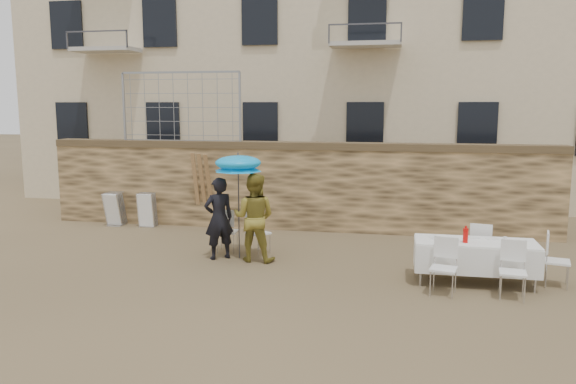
% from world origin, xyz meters
% --- Properties ---
extents(ground, '(80.00, 80.00, 0.00)m').
position_xyz_m(ground, '(0.00, 0.00, 0.00)').
color(ground, brown).
rests_on(ground, ground).
extents(stone_wall, '(13.00, 0.50, 2.20)m').
position_xyz_m(stone_wall, '(0.00, 5.00, 1.10)').
color(stone_wall, olive).
rests_on(stone_wall, ground).
extents(chain_link_fence, '(3.20, 0.06, 1.80)m').
position_xyz_m(chain_link_fence, '(-3.00, 5.00, 3.10)').
color(chain_link_fence, gray).
rests_on(chain_link_fence, stone_wall).
extents(man_suit, '(0.74, 0.70, 1.71)m').
position_xyz_m(man_suit, '(-1.00, 1.90, 0.85)').
color(man_suit, black).
rests_on(man_suit, ground).
extents(woman_dress, '(0.91, 0.72, 1.81)m').
position_xyz_m(woman_dress, '(-0.25, 1.90, 0.90)').
color(woman_dress, gold).
rests_on(woman_dress, ground).
extents(umbrella, '(0.98, 0.98, 2.05)m').
position_xyz_m(umbrella, '(-0.60, 2.00, 1.94)').
color(umbrella, '#3F3F44').
rests_on(umbrella, ground).
extents(couple_chair_left, '(0.51, 0.51, 0.96)m').
position_xyz_m(couple_chair_left, '(-1.00, 2.45, 0.48)').
color(couple_chair_left, white).
rests_on(couple_chair_left, ground).
extents(couple_chair_right, '(0.67, 0.67, 0.96)m').
position_xyz_m(couple_chair_right, '(-0.30, 2.45, 0.48)').
color(couple_chair_right, white).
rests_on(couple_chair_right, ground).
extents(banquet_table, '(2.10, 0.85, 0.78)m').
position_xyz_m(banquet_table, '(4.00, 1.22, 0.73)').
color(banquet_table, white).
rests_on(banquet_table, ground).
extents(soda_bottle, '(0.09, 0.09, 0.26)m').
position_xyz_m(soda_bottle, '(3.80, 1.07, 0.91)').
color(soda_bottle, red).
rests_on(soda_bottle, banquet_table).
extents(table_chair_front_left, '(0.58, 0.58, 0.96)m').
position_xyz_m(table_chair_front_left, '(3.40, 0.47, 0.48)').
color(table_chair_front_left, white).
rests_on(table_chair_front_left, ground).
extents(table_chair_front_right, '(0.54, 0.54, 0.96)m').
position_xyz_m(table_chair_front_right, '(4.50, 0.47, 0.48)').
color(table_chair_front_right, white).
rests_on(table_chair_front_right, ground).
extents(table_chair_back, '(0.56, 0.56, 0.96)m').
position_xyz_m(table_chair_back, '(4.20, 2.02, 0.48)').
color(table_chair_back, white).
rests_on(table_chair_back, ground).
extents(table_chair_side, '(0.57, 0.57, 0.96)m').
position_xyz_m(table_chair_side, '(5.40, 1.32, 0.48)').
color(table_chair_side, white).
rests_on(table_chair_side, ground).
extents(chair_stack_left, '(0.46, 0.47, 0.92)m').
position_xyz_m(chair_stack_left, '(-4.70, 4.59, 0.46)').
color(chair_stack_left, white).
rests_on(chair_stack_left, ground).
extents(chair_stack_right, '(0.46, 0.40, 0.92)m').
position_xyz_m(chair_stack_right, '(-3.80, 4.59, 0.46)').
color(chair_stack_right, white).
rests_on(chair_stack_right, ground).
extents(wood_planks, '(0.70, 0.20, 2.00)m').
position_xyz_m(wood_planks, '(-2.20, 4.66, 1.00)').
color(wood_planks, '#A37749').
rests_on(wood_planks, ground).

